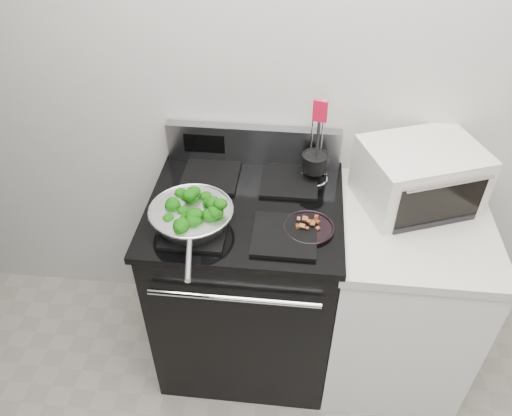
# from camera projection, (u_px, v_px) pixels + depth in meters

# --- Properties ---
(back_wall) EXTENTS (4.00, 0.02, 2.70)m
(back_wall) POSITION_uv_depth(u_px,v_px,m) (329.00, 79.00, 1.99)
(back_wall) COLOR #B5B2AB
(back_wall) RESTS_ON ground
(gas_range) EXTENTS (0.79, 0.69, 1.13)m
(gas_range) POSITION_uv_depth(u_px,v_px,m) (247.00, 281.00, 2.31)
(gas_range) COLOR black
(gas_range) RESTS_ON floor
(counter) EXTENTS (0.62, 0.68, 0.92)m
(counter) POSITION_uv_depth(u_px,v_px,m) (396.00, 297.00, 2.27)
(counter) COLOR white
(counter) RESTS_ON floor
(skillet) EXTENTS (0.32, 0.51, 0.07)m
(skillet) POSITION_uv_depth(u_px,v_px,m) (191.00, 216.00, 1.88)
(skillet) COLOR silver
(skillet) RESTS_ON gas_range
(broccoli_pile) EXTENTS (0.25, 0.25, 0.09)m
(broccoli_pile) POSITION_uv_depth(u_px,v_px,m) (191.00, 211.00, 1.87)
(broccoli_pile) COLOR #063004
(broccoli_pile) RESTS_ON skillet
(bacon_plate) EXTENTS (0.19, 0.19, 0.04)m
(bacon_plate) POSITION_uv_depth(u_px,v_px,m) (309.00, 226.00, 1.89)
(bacon_plate) COLOR black
(bacon_plate) RESTS_ON gas_range
(utensil_holder) EXTENTS (0.12, 0.12, 0.38)m
(utensil_holder) POSITION_uv_depth(u_px,v_px,m) (314.00, 166.00, 2.10)
(utensil_holder) COLOR silver
(utensil_holder) RESTS_ON gas_range
(toaster_oven) EXTENTS (0.54, 0.48, 0.26)m
(toaster_oven) POSITION_uv_depth(u_px,v_px,m) (419.00, 176.00, 2.00)
(toaster_oven) COLOR silver
(toaster_oven) RESTS_ON counter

